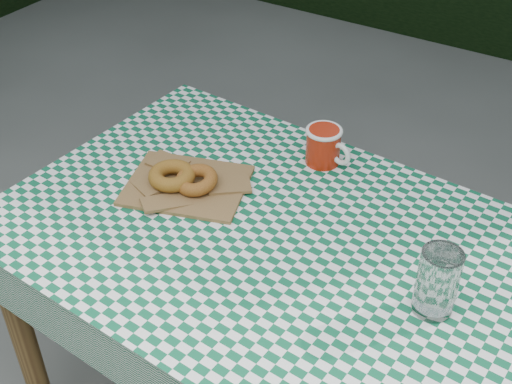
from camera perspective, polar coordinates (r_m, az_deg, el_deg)
table at (r=1.74m, az=1.37°, el=-13.22°), size 1.25×0.88×0.75m
tablecloth at (r=1.47m, az=1.58°, el=-3.81°), size 1.27×0.90×0.01m
paper_bag at (r=1.61m, az=-5.88°, el=0.65°), size 0.33×0.30×0.01m
bagel_front at (r=1.60m, az=-7.13°, el=1.38°), size 0.15×0.15×0.04m
bagel_back at (r=1.58m, az=-5.08°, el=1.01°), size 0.13×0.13×0.03m
coffee_mug at (r=1.67m, az=5.70°, el=3.91°), size 0.20×0.20×0.10m
drinking_glass at (r=1.31m, az=15.08°, el=-7.36°), size 0.10×0.10×0.14m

